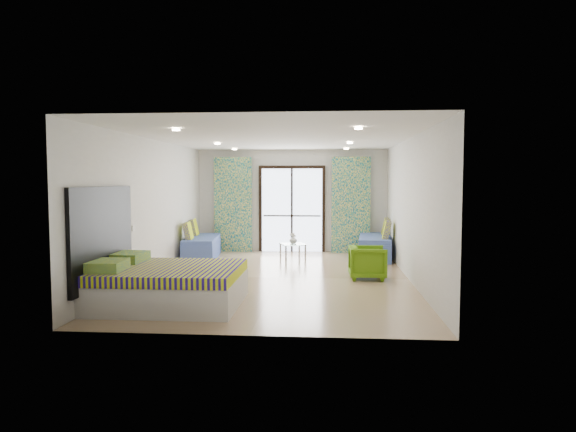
# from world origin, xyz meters

# --- Properties ---
(floor) EXTENTS (5.00, 7.50, 0.01)m
(floor) POSITION_xyz_m (0.00, 0.00, 0.00)
(floor) COLOR #A28361
(floor) RESTS_ON ground
(ceiling) EXTENTS (5.00, 7.50, 0.01)m
(ceiling) POSITION_xyz_m (0.00, 0.00, 2.70)
(ceiling) COLOR silver
(ceiling) RESTS_ON ground
(wall_back) EXTENTS (5.00, 0.01, 2.70)m
(wall_back) POSITION_xyz_m (0.00, 3.75, 1.35)
(wall_back) COLOR silver
(wall_back) RESTS_ON ground
(wall_front) EXTENTS (5.00, 0.01, 2.70)m
(wall_front) POSITION_xyz_m (0.00, -3.75, 1.35)
(wall_front) COLOR silver
(wall_front) RESTS_ON ground
(wall_left) EXTENTS (0.01, 7.50, 2.70)m
(wall_left) POSITION_xyz_m (-2.50, 0.00, 1.35)
(wall_left) COLOR silver
(wall_left) RESTS_ON ground
(wall_right) EXTENTS (0.01, 7.50, 2.70)m
(wall_right) POSITION_xyz_m (2.50, 0.00, 1.35)
(wall_right) COLOR silver
(wall_right) RESTS_ON ground
(balcony_door) EXTENTS (1.76, 0.08, 2.28)m
(balcony_door) POSITION_xyz_m (0.00, 3.72, 1.26)
(balcony_door) COLOR black
(balcony_door) RESTS_ON floor
(balcony_rail) EXTENTS (1.52, 0.03, 0.04)m
(balcony_rail) POSITION_xyz_m (0.00, 3.73, 0.95)
(balcony_rail) COLOR #595451
(balcony_rail) RESTS_ON balcony_door
(curtain_left) EXTENTS (1.00, 0.10, 2.50)m
(curtain_left) POSITION_xyz_m (-1.55, 3.57, 1.25)
(curtain_left) COLOR beige
(curtain_left) RESTS_ON floor
(curtain_right) EXTENTS (1.00, 0.10, 2.50)m
(curtain_right) POSITION_xyz_m (1.55, 3.57, 1.25)
(curtain_right) COLOR beige
(curtain_right) RESTS_ON floor
(downlight_a) EXTENTS (0.12, 0.12, 0.02)m
(downlight_a) POSITION_xyz_m (-1.40, -2.00, 2.67)
(downlight_a) COLOR #FFE0B2
(downlight_a) RESTS_ON ceiling
(downlight_b) EXTENTS (0.12, 0.12, 0.02)m
(downlight_b) POSITION_xyz_m (1.40, -2.00, 2.67)
(downlight_b) COLOR #FFE0B2
(downlight_b) RESTS_ON ceiling
(downlight_c) EXTENTS (0.12, 0.12, 0.02)m
(downlight_c) POSITION_xyz_m (-1.40, 1.00, 2.67)
(downlight_c) COLOR #FFE0B2
(downlight_c) RESTS_ON ceiling
(downlight_d) EXTENTS (0.12, 0.12, 0.02)m
(downlight_d) POSITION_xyz_m (1.40, 1.00, 2.67)
(downlight_d) COLOR #FFE0B2
(downlight_d) RESTS_ON ceiling
(downlight_e) EXTENTS (0.12, 0.12, 0.02)m
(downlight_e) POSITION_xyz_m (-1.40, 3.00, 2.67)
(downlight_e) COLOR #FFE0B2
(downlight_e) RESTS_ON ceiling
(downlight_f) EXTENTS (0.12, 0.12, 0.02)m
(downlight_f) POSITION_xyz_m (1.40, 3.00, 2.67)
(downlight_f) COLOR #FFE0B2
(downlight_f) RESTS_ON ceiling
(headboard) EXTENTS (0.06, 2.10, 1.50)m
(headboard) POSITION_xyz_m (-2.46, -2.33, 1.05)
(headboard) COLOR black
(headboard) RESTS_ON floor
(switch_plate) EXTENTS (0.02, 0.10, 0.10)m
(switch_plate) POSITION_xyz_m (-2.47, -1.08, 1.05)
(switch_plate) COLOR silver
(switch_plate) RESTS_ON wall_left
(bed) EXTENTS (2.15, 1.75, 0.74)m
(bed) POSITION_xyz_m (-1.48, -2.33, 0.31)
(bed) COLOR silver
(bed) RESTS_ON floor
(daybed_left) EXTENTS (0.92, 1.94, 0.92)m
(daybed_left) POSITION_xyz_m (-2.12, 2.36, 0.29)
(daybed_left) COLOR #42599F
(daybed_left) RESTS_ON floor
(daybed_right) EXTENTS (0.92, 1.99, 0.95)m
(daybed_right) POSITION_xyz_m (2.12, 2.72, 0.30)
(daybed_right) COLOR #42599F
(daybed_right) RESTS_ON floor
(coffee_table) EXTENTS (0.71, 0.71, 0.64)m
(coffee_table) POSITION_xyz_m (0.11, 2.41, 0.33)
(coffee_table) COLOR silver
(coffee_table) RESTS_ON floor
(vase) EXTENTS (0.25, 0.26, 0.19)m
(vase) POSITION_xyz_m (0.12, 2.47, 0.46)
(vase) COLOR white
(vase) RESTS_ON coffee_table
(armchair) EXTENTS (0.65, 0.69, 0.70)m
(armchair) POSITION_xyz_m (1.72, 0.01, 0.35)
(armchair) COLOR #548A11
(armchair) RESTS_ON floor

